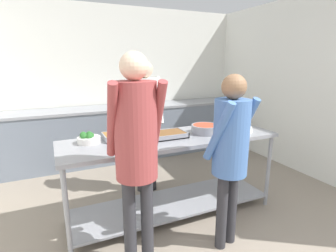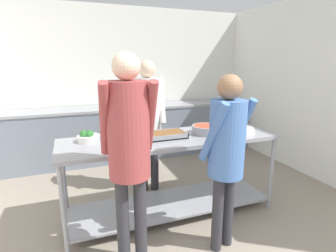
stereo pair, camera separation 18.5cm
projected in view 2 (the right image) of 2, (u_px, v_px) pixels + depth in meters
wall_rear at (127, 82)px, 4.87m from camera, size 4.71×0.06×2.65m
wall_right at (320, 88)px, 3.73m from camera, size 0.06×4.36×2.65m
back_counter at (133, 131)px, 4.74m from camera, size 4.55×0.65×0.94m
serving_counter at (171, 163)px, 2.88m from camera, size 2.33×0.72×0.91m
broccoli_bowl at (88, 137)px, 2.65m from camera, size 0.23×0.23×0.11m
serving_tray_vegetables at (121, 135)px, 2.80m from camera, size 0.38×0.28×0.05m
serving_tray_roast at (165, 135)px, 2.80m from camera, size 0.43×0.28×0.05m
sauce_pan at (206, 129)px, 2.93m from camera, size 0.46×0.32×0.09m
plate_stack at (242, 130)px, 2.97m from camera, size 0.28×0.28×0.06m
guest_serving_left at (129, 140)px, 2.01m from camera, size 0.44×0.36×1.77m
guest_serving_right at (227, 145)px, 2.24m from camera, size 0.46×0.39×1.60m
cook_behind_counter at (148, 113)px, 3.33m from camera, size 0.48×0.40×1.71m
water_bottle at (139, 100)px, 4.56m from camera, size 0.08×0.08×0.25m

